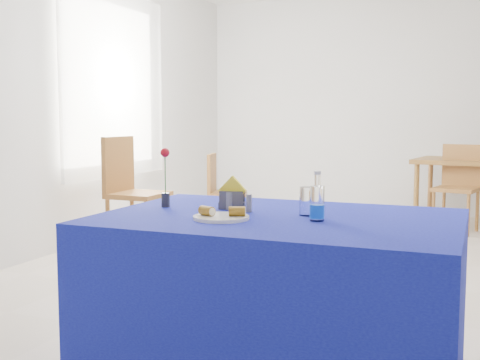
# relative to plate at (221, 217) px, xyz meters

# --- Properties ---
(floor) EXTENTS (7.00, 7.00, 0.00)m
(floor) POSITION_rel_plate_xyz_m (0.02, 2.00, -0.77)
(floor) COLOR beige
(floor) RESTS_ON ground
(room_shell) EXTENTS (7.00, 7.00, 7.00)m
(room_shell) POSITION_rel_plate_xyz_m (0.02, 2.00, 0.98)
(room_shell) COLOR silver
(room_shell) RESTS_ON ground
(window_pane) EXTENTS (0.04, 1.50, 1.60)m
(window_pane) POSITION_rel_plate_xyz_m (-2.45, 2.80, 0.78)
(window_pane) COLOR white
(window_pane) RESTS_ON room_shell
(curtain) EXTENTS (0.04, 1.75, 1.85)m
(curtain) POSITION_rel_plate_xyz_m (-2.38, 2.80, 0.78)
(curtain) COLOR white
(curtain) RESTS_ON room_shell
(plate) EXTENTS (0.25, 0.25, 0.01)m
(plate) POSITION_rel_plate_xyz_m (0.00, 0.00, 0.00)
(plate) COLOR white
(plate) RESTS_ON blue_table
(drinking_glass) EXTENTS (0.07, 0.07, 0.13)m
(drinking_glass) POSITION_rel_plate_xyz_m (0.32, 0.24, 0.06)
(drinking_glass) COLOR white
(drinking_glass) RESTS_ON blue_table
(salt_shaker) EXTENTS (0.03, 0.03, 0.08)m
(salt_shaker) POSITION_rel_plate_xyz_m (-0.08, 0.27, 0.04)
(salt_shaker) COLOR slate
(salt_shaker) RESTS_ON blue_table
(pepper_shaker) EXTENTS (0.03, 0.03, 0.08)m
(pepper_shaker) POSITION_rel_plate_xyz_m (0.04, 0.23, 0.04)
(pepper_shaker) COLOR slate
(pepper_shaker) RESTS_ON blue_table
(blue_table) EXTENTS (1.60, 1.10, 0.76)m
(blue_table) POSITION_rel_plate_xyz_m (0.20, 0.19, -0.39)
(blue_table) COLOR #0E1187
(blue_table) RESTS_ON floor
(water_bottle) EXTENTS (0.06, 0.06, 0.21)m
(water_bottle) POSITION_rel_plate_xyz_m (0.40, 0.12, 0.06)
(water_bottle) COLOR white
(water_bottle) RESTS_ON blue_table
(napkin_holder) EXTENTS (0.15, 0.08, 0.16)m
(napkin_holder) POSITION_rel_plate_xyz_m (-0.07, 0.30, 0.04)
(napkin_holder) COLOR #3B3C41
(napkin_holder) RESTS_ON blue_table
(rose_vase) EXTENTS (0.05, 0.05, 0.29)m
(rose_vase) POSITION_rel_plate_xyz_m (-0.41, 0.24, 0.13)
(rose_vase) COLOR #242429
(rose_vase) RESTS_ON blue_table
(oak_table) EXTENTS (1.45, 1.04, 0.76)m
(oak_table) POSITION_rel_plate_xyz_m (1.03, 4.81, -0.09)
(oak_table) COLOR brown
(oak_table) RESTS_ON floor
(chair_bg_left) EXTENTS (0.50, 0.50, 0.93)m
(chair_bg_left) POSITION_rel_plate_xyz_m (0.83, 4.43, -0.23)
(chair_bg_left) COLOR olive
(chair_bg_left) RESTS_ON floor
(chair_win_a) EXTENTS (0.47, 0.47, 1.04)m
(chair_win_a) POSITION_rel_plate_xyz_m (-1.92, 2.29, -0.17)
(chair_win_a) COLOR olive
(chair_win_a) RESTS_ON floor
(chair_win_b) EXTENTS (0.46, 0.46, 0.84)m
(chair_win_b) POSITION_rel_plate_xyz_m (-1.51, 3.42, -0.28)
(chair_win_b) COLOR olive
(chair_win_b) RESTS_ON floor
(banana_pieces) EXTENTS (0.21, 0.10, 0.04)m
(banana_pieces) POSITION_rel_plate_xyz_m (0.00, 0.00, 0.03)
(banana_pieces) COLOR gold
(banana_pieces) RESTS_ON plate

